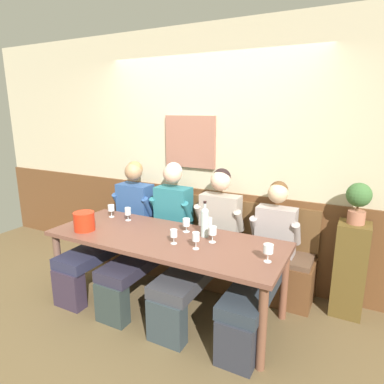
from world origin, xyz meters
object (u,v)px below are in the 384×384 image
ice_bucket (84,221)px  wine_glass_by_bottle (268,249)px  wine_glass_mid_left (128,212)px  wall_bench (198,255)px  dining_table (165,244)px  person_center_right_seat (206,242)px  potted_plant (358,200)px  wine_glass_mid_right (111,208)px  person_center_left_seat (264,259)px  wine_glass_near_bucket (208,222)px  wine_glass_center_front (174,234)px  wine_glass_right_end (213,231)px  wine_glass_left_end (196,237)px  wine_bottle_amber_mid (205,221)px  person_left_seat (118,223)px  person_right_seat (158,229)px  wine_glass_center_rear (186,223)px

ice_bucket → wine_glass_by_bottle: (1.80, 0.14, 0.01)m
wine_glass_by_bottle → wine_glass_mid_left: (-1.61, 0.30, -0.01)m
wall_bench → dining_table: size_ratio=1.13×
person_center_right_seat → potted_plant: person_center_right_seat is taller
wine_glass_mid_left → wine_glass_mid_right: size_ratio=1.02×
person_center_left_seat → wine_glass_near_bucket: bearing=179.4°
wine_glass_center_front → wine_glass_mid_right: 1.06m
wine_glass_right_end → wine_glass_left_end: wine_glass_left_end is taller
wine_bottle_amber_mid → potted_plant: (1.25, 0.54, 0.24)m
wine_glass_center_front → wine_glass_near_bucket: bearing=68.9°
wall_bench → potted_plant: size_ratio=6.81×
ice_bucket → wine_bottle_amber_mid: bearing=19.6°
potted_plant → person_center_left_seat: bearing=-147.9°
potted_plant → wall_bench: bearing=-178.7°
wine_glass_near_bucket → ice_bucket: bearing=-155.4°
wine_glass_center_front → wine_glass_mid_right: (-1.01, 0.34, 0.01)m
ice_bucket → person_center_right_seat: bearing=26.1°
wine_glass_center_front → dining_table: bearing=147.8°
person_left_seat → wine_glass_right_end: size_ratio=8.78×
wine_glass_center_front → wine_glass_mid_right: wine_glass_mid_right is taller
ice_bucket → wine_glass_center_front: (0.96, 0.11, -0.00)m
wine_glass_center_front → wine_glass_near_bucket: (0.15, 0.40, 0.01)m
wine_glass_mid_right → potted_plant: 2.50m
wine_glass_mid_left → wine_glass_center_front: bearing=-23.0°
person_right_seat → potted_plant: (1.89, 0.38, 0.48)m
wine_glass_mid_left → wine_bottle_amber_mid: bearing=-2.3°
wine_glass_left_end → person_center_left_seat: bearing=39.2°
person_center_right_seat → wall_bench: bearing=126.0°
person_right_seat → wine_glass_right_end: size_ratio=8.95×
wine_glass_mid_left → wine_glass_center_rear: bearing=-1.0°
ice_bucket → person_center_left_seat: bearing=16.7°
person_right_seat → person_center_right_seat: (0.59, -0.04, -0.03)m
wine_glass_mid_left → wine_glass_near_bucket: wine_glass_near_bucket is taller
person_right_seat → wine_glass_center_front: 0.68m
wine_glass_by_bottle → wine_glass_mid_right: 1.87m
wine_glass_near_bucket → potted_plant: 1.37m
person_center_right_seat → wine_glass_right_end: (0.17, -0.23, 0.22)m
wall_bench → wine_glass_right_end: size_ratio=17.14×
potted_plant → wine_glass_mid_right: bearing=-168.4°
wall_bench → person_left_seat: person_left_seat is taller
wine_glass_by_bottle → wall_bench: bearing=142.5°
dining_table → wine_glass_by_bottle: wine_glass_by_bottle is taller
wine_bottle_amber_mid → wine_glass_near_bucket: wine_bottle_amber_mid is taller
wine_glass_left_end → wine_glass_mid_right: size_ratio=1.09×
wine_glass_near_bucket → wine_glass_center_rear: 0.22m
ice_bucket → wine_glass_mid_left: (0.19, 0.44, 0.00)m
person_center_left_seat → wine_glass_center_rear: (-0.76, -0.08, 0.25)m
person_center_left_seat → person_center_right_seat: bearing=177.7°
person_center_left_seat → wine_glass_left_end: bearing=-140.8°
wine_glass_mid_left → wine_glass_mid_right: 0.24m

